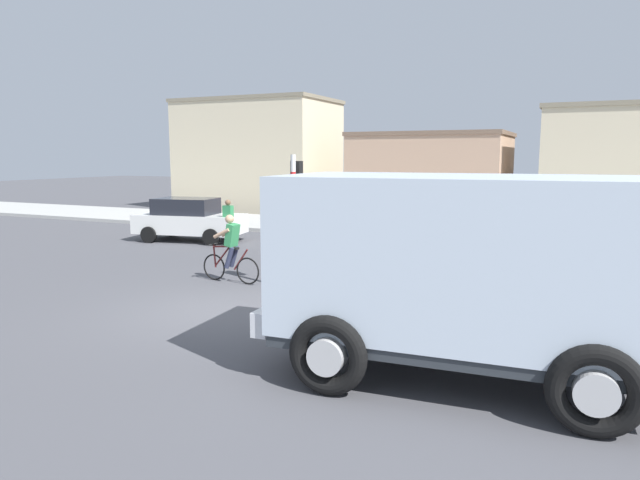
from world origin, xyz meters
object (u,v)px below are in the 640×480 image
(car_far_side, at_px, (595,251))
(pedestrian_near_kerb, at_px, (228,221))
(traffic_light_pole, at_px, (295,203))
(car_red_near, at_px, (419,237))
(cyclist, at_px, (231,249))
(car_white_mid, at_px, (189,219))
(truck_foreground, at_px, (465,264))

(car_far_side, bearing_deg, pedestrian_near_kerb, 172.92)
(pedestrian_near_kerb, bearing_deg, car_far_side, -7.08)
(traffic_light_pole, bearing_deg, car_red_near, 66.46)
(traffic_light_pole, bearing_deg, car_far_side, 29.26)
(cyclist, xyz_separation_m, car_far_side, (8.32, 3.69, -0.05))
(cyclist, distance_m, car_red_near, 5.67)
(traffic_light_pole, distance_m, pedestrian_near_kerb, 7.48)
(cyclist, height_order, car_red_near, cyclist)
(cyclist, height_order, pedestrian_near_kerb, cyclist)
(traffic_light_pole, height_order, car_white_mid, traffic_light_pole)
(truck_foreground, xyz_separation_m, car_white_mid, (-11.91, 9.26, -0.85))
(car_red_near, distance_m, pedestrian_near_kerb, 7.23)
(car_white_mid, relative_size, car_far_side, 0.99)
(car_white_mid, bearing_deg, car_far_side, -6.98)
(car_white_mid, bearing_deg, pedestrian_near_kerb, -6.32)
(traffic_light_pole, distance_m, car_far_side, 7.57)
(traffic_light_pole, height_order, car_far_side, traffic_light_pole)
(car_far_side, bearing_deg, car_red_near, 172.25)
(car_red_near, height_order, pedestrian_near_kerb, pedestrian_near_kerb)
(truck_foreground, distance_m, car_red_near, 8.74)
(truck_foreground, height_order, traffic_light_pole, traffic_light_pole)
(pedestrian_near_kerb, bearing_deg, truck_foreground, -42.09)
(car_white_mid, xyz_separation_m, car_far_side, (13.71, -1.68, 0.00))
(cyclist, relative_size, car_white_mid, 0.41)
(cyclist, bearing_deg, car_white_mid, 135.17)
(truck_foreground, bearing_deg, pedestrian_near_kerb, 137.91)
(cyclist, bearing_deg, pedestrian_near_kerb, 124.24)
(car_far_side, relative_size, pedestrian_near_kerb, 2.64)
(cyclist, relative_size, pedestrian_near_kerb, 1.07)
(truck_foreground, height_order, cyclist, truck_foreground)
(truck_foreground, relative_size, cyclist, 3.21)
(traffic_light_pole, xyz_separation_m, pedestrian_near_kerb, (-5.31, 5.12, -1.22))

